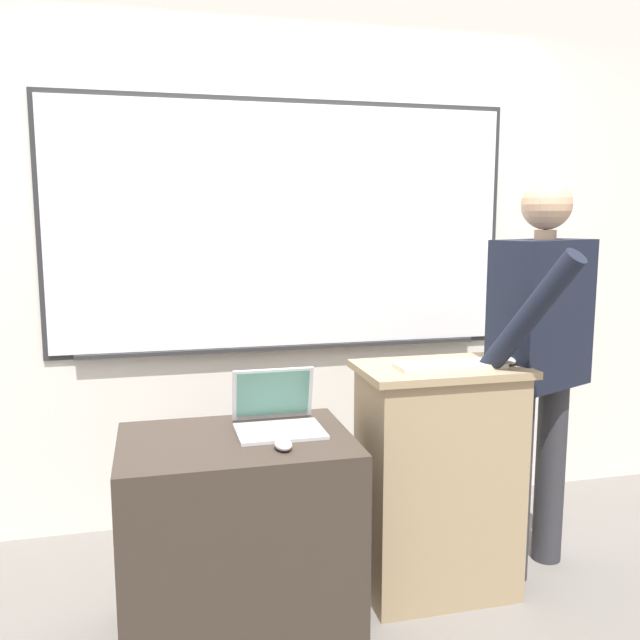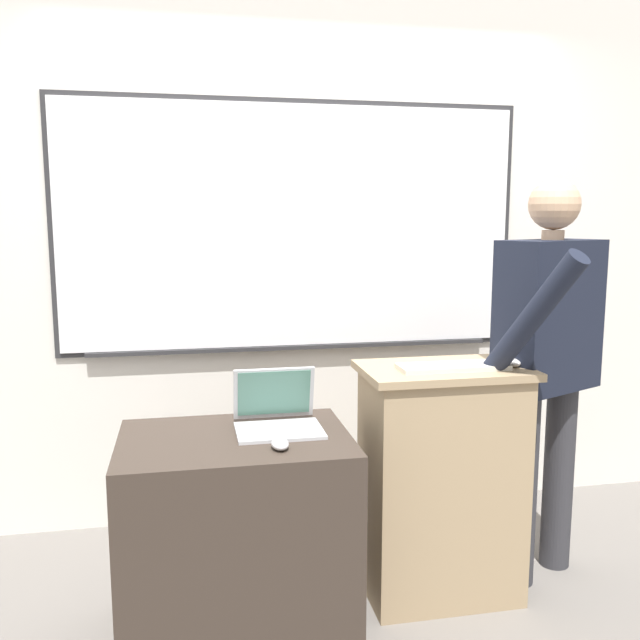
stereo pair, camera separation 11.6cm
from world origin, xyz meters
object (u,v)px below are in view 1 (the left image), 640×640
Objects in this scene: lectern_podium at (438,479)px; computer_mouse_by_laptop at (283,445)px; laptop at (276,412)px; wireless_keyboard at (450,365)px; side_desk at (238,539)px; person_presenter at (541,349)px; computer_mouse_by_keyboard at (507,360)px.

lectern_podium is 9.62× the size of computer_mouse_by_laptop.
laptop and wireless_keyboard have the same top height.
laptop is at bearing -177.00° from lectern_podium.
computer_mouse_by_laptop reaches higher than side_desk.
side_desk is at bearing 132.33° from computer_mouse_by_laptop.
person_presenter is 0.48m from wireless_keyboard.
laptop is (-0.68, -0.04, 0.34)m from lectern_podium.
laptop is at bearing 84.89° from computer_mouse_by_laptop.
side_desk is at bearing -174.95° from wireless_keyboard.
computer_mouse_by_keyboard is at bearing 4.28° from side_desk.
computer_mouse_by_keyboard reaches higher than lectern_podium.
lectern_podium is at bearing 170.46° from computer_mouse_by_keyboard.
person_presenter is at bearing 24.66° from computer_mouse_by_keyboard.
computer_mouse_by_laptop is at bearing -95.11° from laptop.
person_presenter is (0.48, 0.05, 0.51)m from lectern_podium.
side_desk is 1.04m from wireless_keyboard.
wireless_keyboard is at bearing 5.05° from side_desk.
computer_mouse_by_laptop is at bearing -157.97° from lectern_podium.
person_presenter is 3.94× the size of wireless_keyboard.
computer_mouse_by_laptop is (0.14, -0.16, 0.40)m from side_desk.
wireless_keyboard is (0.02, -0.05, 0.49)m from lectern_podium.
computer_mouse_by_keyboard is (0.95, -0.01, 0.15)m from laptop.
computer_mouse_by_laptop is (-0.02, -0.25, -0.04)m from laptop.
wireless_keyboard is at bearing -1.35° from laptop.
wireless_keyboard is (0.86, 0.08, 0.59)m from side_desk.
laptop is (-1.16, -0.09, -0.17)m from person_presenter.
computer_mouse_by_laptop is at bearing -162.07° from wireless_keyboard.
computer_mouse_by_laptop is (-0.72, -0.23, -0.19)m from wireless_keyboard.
lectern_podium is 0.71m from person_presenter.
laptop is 0.25m from computer_mouse_by_laptop.
lectern_podium is 3.04× the size of laptop.
wireless_keyboard is 0.78m from computer_mouse_by_laptop.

